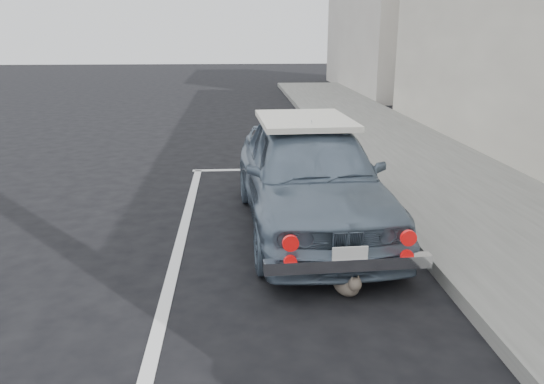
{
  "coord_description": "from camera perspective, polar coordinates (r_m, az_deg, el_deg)",
  "views": [
    {
      "loc": [
        -0.22,
        -2.9,
        2.43
      ],
      "look_at": [
        0.17,
        2.61,
        0.75
      ],
      "focal_mm": 35.0,
      "sensor_mm": 36.0,
      "label": 1
    }
  ],
  "objects": [
    {
      "name": "pline_front",
      "position": [
        9.74,
        0.31,
        2.46
      ],
      "size": [
        3.0,
        0.12,
        0.01
      ],
      "primitive_type": "cube",
      "color": "silver",
      "rests_on": "ground"
    },
    {
      "name": "pline_side",
      "position": [
        6.42,
        -9.9,
        -5.57
      ],
      "size": [
        0.12,
        7.0,
        0.01
      ],
      "primitive_type": "cube",
      "color": "silver",
      "rests_on": "ground"
    },
    {
      "name": "retro_coupe",
      "position": [
        6.7,
        4.04,
        1.97
      ],
      "size": [
        1.84,
        4.18,
        1.4
      ],
      "rotation": [
        0.0,
        0.0,
        0.05
      ],
      "color": "slate",
      "rests_on": "ground"
    },
    {
      "name": "cat",
      "position": [
        5.18,
        8.08,
        -9.73
      ],
      "size": [
        0.32,
        0.47,
        0.26
      ],
      "rotation": [
        0.0,
        0.0,
        0.36
      ],
      "color": "#65574D",
      "rests_on": "ground"
    }
  ]
}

